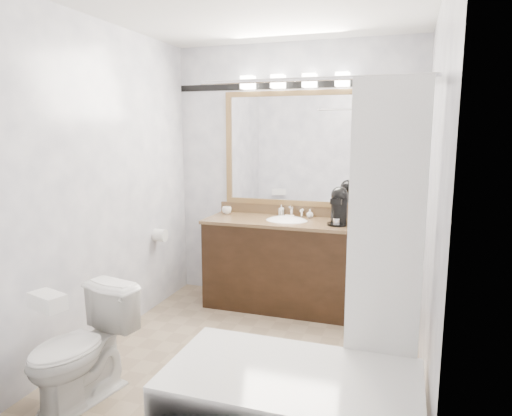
{
  "coord_description": "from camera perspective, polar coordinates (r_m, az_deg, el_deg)",
  "views": [
    {
      "loc": [
        1.04,
        -3.04,
        1.68
      ],
      "look_at": [
        -0.08,
        0.35,
        1.07
      ],
      "focal_mm": 32.0,
      "sensor_mm": 36.0,
      "label": 1
    }
  ],
  "objects": [
    {
      "name": "vanity",
      "position": [
        4.36,
        3.79,
        -6.79
      ],
      "size": [
        1.53,
        0.58,
        0.97
      ],
      "color": "black",
      "rests_on": "ground"
    },
    {
      "name": "soap_bar",
      "position": [
        4.38,
        4.19,
        -1.07
      ],
      "size": [
        0.09,
        0.06,
        0.03
      ],
      "primitive_type": "cube",
      "rotation": [
        0.0,
        0.0,
        0.13
      ],
      "color": "beige",
      "rests_on": "vanity"
    },
    {
      "name": "room",
      "position": [
        3.24,
        -0.58,
        2.09
      ],
      "size": [
        2.42,
        2.62,
        2.52
      ],
      "color": "gray",
      "rests_on": "ground"
    },
    {
      "name": "tissue_box",
      "position": [
        2.82,
        -24.6,
        -10.53
      ],
      "size": [
        0.24,
        0.17,
        0.09
      ],
      "primitive_type": "cube",
      "rotation": [
        0.0,
        0.0,
        -0.28
      ],
      "color": "white",
      "rests_on": "toilet"
    },
    {
      "name": "toilet",
      "position": [
        3.13,
        -21.07,
        -16.07
      ],
      "size": [
        0.52,
        0.75,
        0.7
      ],
      "primitive_type": "imported",
      "rotation": [
        0.0,
        0.0,
        -0.2
      ],
      "color": "white",
      "rests_on": "ground"
    },
    {
      "name": "cup_left",
      "position": [
        4.58,
        -3.68,
        -0.29
      ],
      "size": [
        0.11,
        0.11,
        0.07
      ],
      "primitive_type": "imported",
      "rotation": [
        0.0,
        0.0,
        -0.28
      ],
      "color": "white",
      "rests_on": "vanity"
    },
    {
      "name": "tp_roll",
      "position": [
        4.41,
        -11.89,
        -3.35
      ],
      "size": [
        0.11,
        0.12,
        0.12
      ],
      "primitive_type": "cylinder",
      "rotation": [
        0.0,
        1.57,
        0.0
      ],
      "color": "white",
      "rests_on": "room"
    },
    {
      "name": "vanity_light_bar",
      "position": [
        4.41,
        4.76,
        15.57
      ],
      "size": [
        1.02,
        0.14,
        0.12
      ],
      "color": "silver",
      "rests_on": "room"
    },
    {
      "name": "mirror",
      "position": [
        4.45,
        4.81,
        7.36
      ],
      "size": [
        1.4,
        0.04,
        1.1
      ],
      "color": "olive",
      "rests_on": "room"
    },
    {
      "name": "accent_stripe",
      "position": [
        4.47,
        4.96,
        15.06
      ],
      "size": [
        2.4,
        0.01,
        0.06
      ],
      "primitive_type": "cube",
      "color": "black",
      "rests_on": "room"
    },
    {
      "name": "soap_bottle_a",
      "position": [
        4.49,
        3.18,
        -0.27
      ],
      "size": [
        0.05,
        0.05,
        0.11
      ],
      "primitive_type": "imported",
      "rotation": [
        0.0,
        0.0,
        0.09
      ],
      "color": "white",
      "rests_on": "vanity"
    },
    {
      "name": "bathtub",
      "position": [
        2.6,
        5.03,
        -22.86
      ],
      "size": [
        1.3,
        0.75,
        1.96
      ],
      "color": "white",
      "rests_on": "ground"
    },
    {
      "name": "coffee_maker",
      "position": [
        4.11,
        10.34,
        0.36
      ],
      "size": [
        0.18,
        0.22,
        0.34
      ],
      "rotation": [
        0.0,
        0.0,
        -0.13
      ],
      "color": "black",
      "rests_on": "vanity"
    },
    {
      "name": "soap_bottle_b",
      "position": [
        4.4,
        6.76,
        -0.69
      ],
      "size": [
        0.08,
        0.08,
        0.08
      ],
      "primitive_type": "imported",
      "rotation": [
        0.0,
        0.0,
        -0.25
      ],
      "color": "white",
      "rests_on": "vanity"
    }
  ]
}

